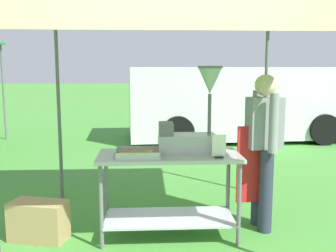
{
  "coord_description": "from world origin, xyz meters",
  "views": [
    {
      "loc": [
        -0.16,
        -2.42,
        1.67
      ],
      "look_at": [
        0.06,
        1.5,
        1.09
      ],
      "focal_mm": 41.83,
      "sensor_mm": 36.0,
      "label": 1
    }
  ],
  "objects_px": {
    "vendor": "(263,144)",
    "van_white": "(241,102)",
    "donut_tray": "(138,154)",
    "donut_cart": "(169,178)",
    "donut_fryer": "(193,123)",
    "supply_crate": "(39,221)",
    "stall_canopy": "(169,20)",
    "menu_sign": "(219,148)"
  },
  "relations": [
    {
      "from": "donut_cart",
      "to": "supply_crate",
      "type": "height_order",
      "value": "donut_cart"
    },
    {
      "from": "donut_cart",
      "to": "menu_sign",
      "type": "xyz_separation_m",
      "value": [
        0.45,
        -0.19,
        0.34
      ]
    },
    {
      "from": "vendor",
      "to": "van_white",
      "type": "height_order",
      "value": "van_white"
    },
    {
      "from": "donut_cart",
      "to": "supply_crate",
      "type": "relative_size",
      "value": 2.32
    },
    {
      "from": "donut_cart",
      "to": "donut_fryer",
      "type": "distance_m",
      "value": 0.59
    },
    {
      "from": "donut_tray",
      "to": "vendor",
      "type": "distance_m",
      "value": 1.3
    },
    {
      "from": "menu_sign",
      "to": "donut_fryer",
      "type": "bearing_deg",
      "value": 128.96
    },
    {
      "from": "stall_canopy",
      "to": "donut_tray",
      "type": "bearing_deg",
      "value": -145.56
    },
    {
      "from": "donut_cart",
      "to": "donut_fryer",
      "type": "height_order",
      "value": "donut_fryer"
    },
    {
      "from": "stall_canopy",
      "to": "menu_sign",
      "type": "bearing_deg",
      "value": -32.33
    },
    {
      "from": "stall_canopy",
      "to": "menu_sign",
      "type": "distance_m",
      "value": 1.3
    },
    {
      "from": "stall_canopy",
      "to": "vendor",
      "type": "height_order",
      "value": "stall_canopy"
    },
    {
      "from": "donut_tray",
      "to": "donut_fryer",
      "type": "distance_m",
      "value": 0.63
    },
    {
      "from": "stall_canopy",
      "to": "vendor",
      "type": "distance_m",
      "value": 1.56
    },
    {
      "from": "donut_cart",
      "to": "supply_crate",
      "type": "distance_m",
      "value": 1.34
    },
    {
      "from": "donut_cart",
      "to": "vendor",
      "type": "bearing_deg",
      "value": 9.08
    },
    {
      "from": "donut_tray",
      "to": "van_white",
      "type": "xyz_separation_m",
      "value": [
        2.32,
        5.5,
        0.01
      ]
    },
    {
      "from": "stall_canopy",
      "to": "supply_crate",
      "type": "bearing_deg",
      "value": -175.07
    },
    {
      "from": "stall_canopy",
      "to": "supply_crate",
      "type": "height_order",
      "value": "stall_canopy"
    },
    {
      "from": "stall_canopy",
      "to": "vendor",
      "type": "relative_size",
      "value": 1.77
    },
    {
      "from": "menu_sign",
      "to": "van_white",
      "type": "relative_size",
      "value": 0.04
    },
    {
      "from": "donut_fryer",
      "to": "vendor",
      "type": "height_order",
      "value": "donut_fryer"
    },
    {
      "from": "donut_tray",
      "to": "supply_crate",
      "type": "relative_size",
      "value": 0.71
    },
    {
      "from": "stall_canopy",
      "to": "vendor",
      "type": "xyz_separation_m",
      "value": [
        0.97,
        0.06,
        -1.22
      ]
    },
    {
      "from": "donut_cart",
      "to": "stall_canopy",
      "type": "bearing_deg",
      "value": 90.0
    },
    {
      "from": "stall_canopy",
      "to": "donut_fryer",
      "type": "height_order",
      "value": "stall_canopy"
    },
    {
      "from": "donut_tray",
      "to": "donut_cart",
      "type": "bearing_deg",
      "value": 19.71
    },
    {
      "from": "donut_fryer",
      "to": "supply_crate",
      "type": "relative_size",
      "value": 1.43
    },
    {
      "from": "stall_canopy",
      "to": "menu_sign",
      "type": "relative_size",
      "value": 12.92
    },
    {
      "from": "donut_cart",
      "to": "van_white",
      "type": "xyz_separation_m",
      "value": [
        2.02,
        5.39,
        0.28
      ]
    },
    {
      "from": "donut_cart",
      "to": "van_white",
      "type": "distance_m",
      "value": 5.76
    },
    {
      "from": "donut_fryer",
      "to": "van_white",
      "type": "height_order",
      "value": "donut_fryer"
    },
    {
      "from": "vendor",
      "to": "supply_crate",
      "type": "height_order",
      "value": "vendor"
    },
    {
      "from": "stall_canopy",
      "to": "van_white",
      "type": "distance_m",
      "value": 5.8
    },
    {
      "from": "stall_canopy",
      "to": "menu_sign",
      "type": "height_order",
      "value": "stall_canopy"
    },
    {
      "from": "donut_fryer",
      "to": "vendor",
      "type": "xyz_separation_m",
      "value": [
        0.74,
        0.08,
        -0.23
      ]
    },
    {
      "from": "donut_cart",
      "to": "menu_sign",
      "type": "relative_size",
      "value": 6.3
    },
    {
      "from": "donut_cart",
      "to": "vendor",
      "type": "height_order",
      "value": "vendor"
    },
    {
      "from": "donut_tray",
      "to": "stall_canopy",
      "type": "bearing_deg",
      "value": 34.44
    },
    {
      "from": "vendor",
      "to": "van_white",
      "type": "relative_size",
      "value": 0.3
    },
    {
      "from": "donut_fryer",
      "to": "supply_crate",
      "type": "distance_m",
      "value": 1.79
    },
    {
      "from": "stall_canopy",
      "to": "donut_fryer",
      "type": "bearing_deg",
      "value": -4.34
    }
  ]
}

